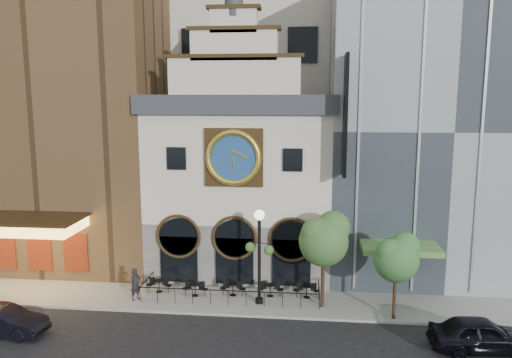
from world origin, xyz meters
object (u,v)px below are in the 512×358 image
Objects in this scene: bistro_3 at (270,289)px; lamppost at (259,246)px; car_left at (3,321)px; tree_right at (397,256)px; bistro_2 at (233,288)px; car_right at (482,335)px; bistro_1 at (195,289)px; tree_left at (325,238)px; pedestrian at (136,284)px; bistro_4 at (307,290)px; bistro_0 at (159,285)px.

lamppost is (-0.57, -1.09, 3.04)m from bistro_3.
lamppost reaches higher than car_left.
tree_right is (7.03, -2.36, 3.09)m from bistro_3.
bistro_2 is 13.98m from car_right.
bistro_1 is 0.28× the size of tree_left.
pedestrian is 0.40× the size of tree_right.
car_right is 2.54× the size of pedestrian.
car_left reaches higher than bistro_4.
bistro_0 and bistro_2 have the same top height.
car_right is 12.34m from lamppost.
tree_right is (7.61, -1.27, 0.05)m from lamppost.
lamppost is at bearing -9.38° from bistro_0.
car_right is at bearing -21.83° from bistro_2.
tree_right is at bearing -9.50° from bistro_1.
bistro_0 is 4.68m from bistro_2.
lamppost reaches higher than tree_left.
lamppost is (7.43, 0.27, 2.53)m from pedestrian.
bistro_3 is at bearing -44.53° from pedestrian.
car_left is at bearing 166.92° from pedestrian.
bistro_3 is 8.13m from pedestrian.
tree_left is at bearing 20.85° from lamppost.
car_left is 0.92× the size of tree_right.
tree_right is at bearing -9.44° from bistro_0.
tree_right is (11.62, -1.94, 3.09)m from bistro_1.
tree_right reaches higher than pedestrian.
car_left is at bearing 88.29° from car_right.
bistro_3 is 14.74m from car_left.
lamppost is (-2.78, -1.11, 3.04)m from bistro_4.
lamppost reaches higher than bistro_3.
car_left is (-8.84, -5.66, 0.13)m from bistro_1.
bistro_1 is at bearing -172.32° from bistro_2.
bistro_2 is at bearing -41.80° from pedestrian.
pedestrian reaches higher than car_right.
bistro_3 is 0.28× the size of tree_left.
bistro_1 is at bearing -9.19° from bistro_0.
bistro_4 is at bearing 43.93° from lamppost.
bistro_0 and bistro_3 have the same top height.
bistro_1 is 8.62m from tree_left.
bistro_0 is 9.18m from bistro_4.
tree_right is (-3.65, 2.94, 2.86)m from car_right.
bistro_3 is at bearing 84.33° from lamppost.
bistro_2 is 6.68m from tree_left.
car_right is at bearing -66.06° from pedestrian.
car_right is (17.66, -5.27, 0.23)m from bistro_0.
bistro_3 is 3.28m from lamppost.
car_right is (12.98, -5.20, 0.23)m from bistro_2.
bistro_2 is at bearing -178.36° from bistro_4.
pedestrian reaches higher than car_left.
tree_right is (9.33, -2.25, 3.09)m from bistro_2.
pedestrian is (-8.00, -1.35, 0.51)m from bistro_3.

